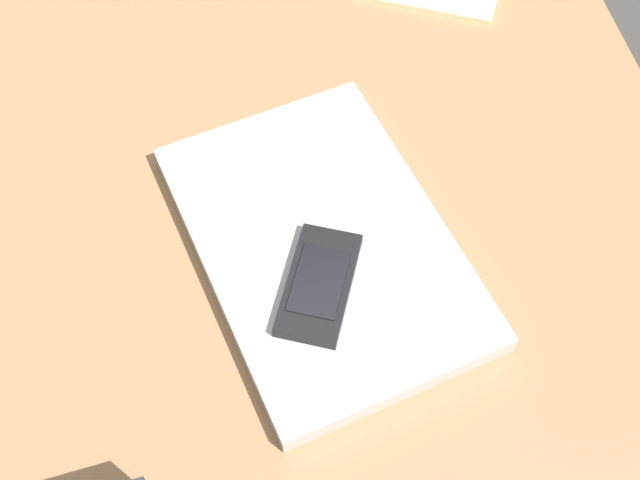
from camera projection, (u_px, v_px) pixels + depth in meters
desk_surface at (305, 179)px, 86.92cm from camera, size 120.00×80.00×3.00cm
laptop_closed at (320, 245)px, 79.49cm from camera, size 38.50×30.40×2.27cm
cell_phone_on_laptop at (319, 284)px, 75.18cm from camera, size 13.01×10.00×1.29cm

